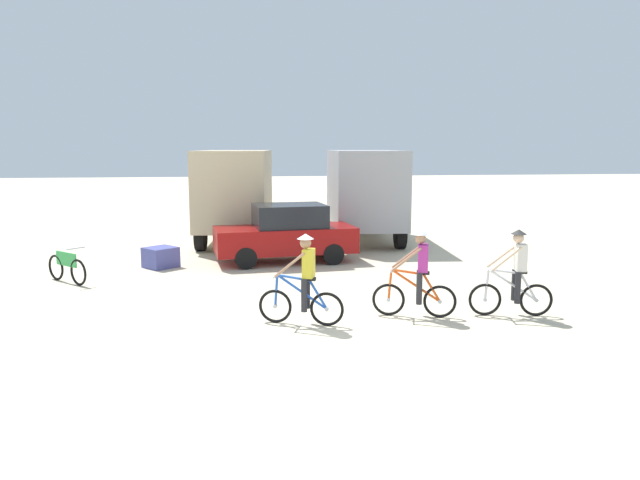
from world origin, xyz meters
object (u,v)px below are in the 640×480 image
box_truck_tan_camper (237,190)px  bicycle_spare (67,268)px  cyclist_cowboy_hat (417,277)px  supply_crate (161,257)px  cyclist_near_camera (515,276)px  box_truck_grey_hauler (363,190)px  sedan_parked (286,233)px  cyclist_orange_shirt (304,283)px

box_truck_tan_camper → bicycle_spare: size_ratio=5.46×
box_truck_tan_camper → cyclist_cowboy_hat: size_ratio=3.82×
bicycle_spare → box_truck_tan_camper: bearing=56.5°
box_truck_tan_camper → supply_crate: 5.60m
cyclist_cowboy_hat → cyclist_near_camera: (2.01, -0.20, 0.00)m
cyclist_cowboy_hat → bicycle_spare: bearing=152.1°
cyclist_cowboy_hat → supply_crate: cyclist_cowboy_hat is taller
box_truck_grey_hauler → sedan_parked: size_ratio=1.58×
box_truck_grey_hauler → cyclist_cowboy_hat: bearing=-95.6°
sedan_parked → cyclist_orange_shirt: size_ratio=2.40×
cyclist_cowboy_hat → cyclist_near_camera: bearing=-5.8°
box_truck_grey_hauler → bicycle_spare: (-9.08, -6.31, -1.48)m
cyclist_cowboy_hat → supply_crate: (-5.90, 5.99, -0.55)m
box_truck_grey_hauler → supply_crate: box_truck_grey_hauler is taller
cyclist_orange_shirt → sedan_parked: bearing=88.4°
cyclist_orange_shirt → cyclist_near_camera: bearing=0.5°
box_truck_grey_hauler → cyclist_orange_shirt: bearing=-107.5°
cyclist_cowboy_hat → bicycle_spare: (-8.04, 4.25, -0.45)m
bicycle_spare → sedan_parked: bearing=19.6°
cyclist_cowboy_hat → box_truck_tan_camper: bearing=108.6°
box_truck_tan_camper → supply_crate: size_ratio=8.43×
cyclist_near_camera → sedan_parked: bearing=122.8°
cyclist_near_camera → supply_crate: size_ratio=2.21×
sedan_parked → bicycle_spare: sedan_parked is taller
bicycle_spare → supply_crate: 2.76m
cyclist_near_camera → supply_crate: 10.06m
cyclist_orange_shirt → bicycle_spare: (-5.66, 4.49, -0.45)m
box_truck_tan_camper → sedan_parked: bearing=-72.2°
cyclist_near_camera → bicycle_spare: size_ratio=1.43×
box_truck_tan_camper → box_truck_grey_hauler: same height
box_truck_tan_camper → supply_crate: bearing=-114.6°
cyclist_cowboy_hat → cyclist_orange_shirt: bearing=-174.2°
bicycle_spare → cyclist_near_camera: bearing=-23.9°
cyclist_cowboy_hat → cyclist_near_camera: size_ratio=1.00×
box_truck_grey_hauler → supply_crate: bearing=-146.6°
cyclist_orange_shirt → cyclist_cowboy_hat: (2.38, 0.24, 0.00)m
cyclist_orange_shirt → bicycle_spare: cyclist_orange_shirt is taller
box_truck_grey_hauler → cyclist_orange_shirt: (-3.41, -10.80, -1.03)m
cyclist_orange_shirt → cyclist_near_camera: 4.39m
cyclist_near_camera → supply_crate: bearing=141.9°
cyclist_near_camera → box_truck_grey_hauler: bearing=95.2°
supply_crate → bicycle_spare: bearing=-141.0°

